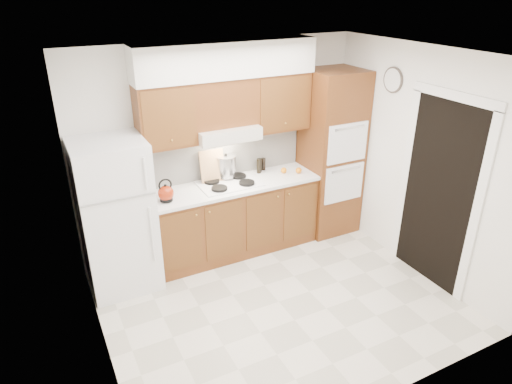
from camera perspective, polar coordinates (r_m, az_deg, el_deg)
floor at (r=5.14m, az=2.85°, el=-13.54°), size 3.60×3.60×0.00m
ceiling at (r=4.07m, az=3.64°, el=16.51°), size 3.60×3.60×0.00m
wall_back at (r=5.69m, az=-4.42°, el=5.43°), size 3.60×0.02×2.60m
wall_left at (r=3.95m, az=-20.12°, el=-5.36°), size 0.02×3.00×2.60m
wall_right at (r=5.51m, az=19.63°, el=3.35°), size 0.02×3.00×2.60m
fridge at (r=5.20m, az=-17.05°, el=-2.92°), size 0.75×0.72×1.72m
base_cabinets at (r=5.79m, az=-2.75°, el=-3.36°), size 2.11×0.60×0.90m
countertop at (r=5.58m, az=-2.80°, el=0.85°), size 2.13×0.62×0.04m
backsplash at (r=5.72m, az=-4.10°, el=4.67°), size 2.11×0.03×0.56m
oven_cabinet at (r=6.17m, az=9.29°, el=4.76°), size 0.70×0.65×2.20m
upper_cab_left at (r=5.16m, az=-11.30°, el=9.36°), size 0.63×0.33×0.70m
upper_cab_right at (r=5.70m, az=2.82°, el=11.27°), size 0.73×0.33×0.70m
range_hood at (r=5.40m, az=-3.81°, el=7.44°), size 0.75×0.45×0.15m
upper_cab_over_hood at (r=5.36m, az=-4.18°, el=11.18°), size 0.75×0.33×0.55m
soffit at (r=5.27m, az=-3.76°, el=16.23°), size 2.13×0.36×0.40m
cooktop at (r=5.57m, az=-3.36°, el=1.07°), size 0.74×0.50×0.01m
doorway at (r=5.39m, az=21.78°, el=-0.40°), size 0.02×0.90×2.10m
wall_clock at (r=5.65m, az=16.76°, el=13.27°), size 0.02×0.30×0.30m
kettle at (r=5.18m, az=-11.20°, el=-0.16°), size 0.22×0.22×0.18m
cutting_board at (r=5.58m, az=-5.49°, el=3.22°), size 0.31×0.11×0.40m
stock_pot at (r=5.68m, az=-3.77°, el=3.25°), size 0.27×0.27×0.26m
condiment_a at (r=5.84m, az=0.35°, el=3.27°), size 0.06×0.06×0.19m
condiment_b at (r=5.95m, az=0.95°, el=3.52°), size 0.05×0.05×0.16m
condiment_c at (r=5.90m, az=0.44°, el=3.38°), size 0.07×0.07×0.18m
orange_near at (r=5.88m, az=5.36°, el=2.70°), size 0.08×0.08×0.08m
orange_far at (r=5.87m, az=3.49°, el=2.71°), size 0.08×0.08×0.08m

